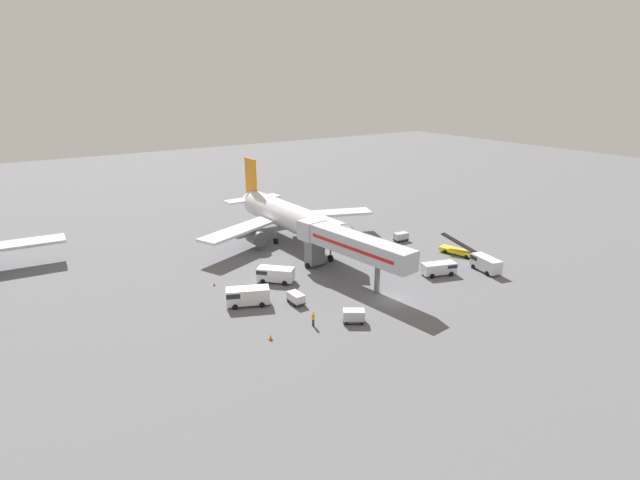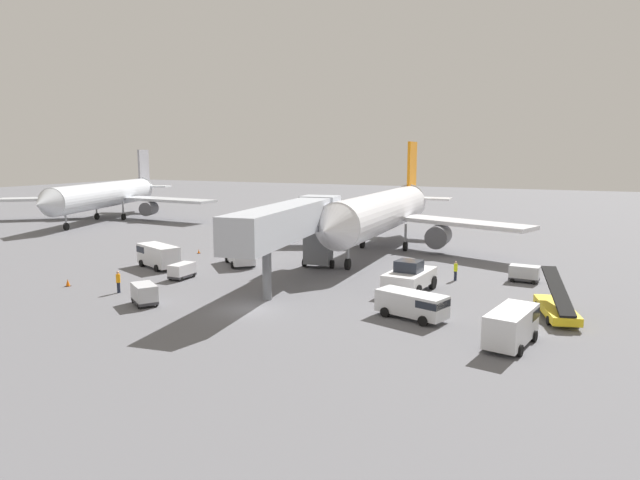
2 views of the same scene
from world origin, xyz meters
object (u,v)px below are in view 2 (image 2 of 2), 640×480
baggage_cart_near_right (524,273)px  baggage_cart_mid_left (182,270)px  service_van_near_center (512,324)px  ground_crew_worker_midground (456,270)px  airplane_background (108,195)px  belt_loader_truck (557,307)px  safety_cone_alpha (199,251)px  baggage_cart_near_left (144,293)px  service_van_far_left (158,255)px  ground_crew_worker_foreground (118,281)px  pushback_tug (410,277)px  safety_cone_bravo (68,283)px  airplane_at_gate (383,212)px  service_van_mid_right (239,253)px  jet_bridge (293,223)px  service_van_rear_right (413,304)px

baggage_cart_near_right → baggage_cart_mid_left: 30.14m
service_van_near_center → ground_crew_worker_midground: service_van_near_center is taller
baggage_cart_near_right → baggage_cart_mid_left: bearing=-157.8°
baggage_cart_near_right → airplane_background: size_ratio=0.07×
belt_loader_truck → safety_cone_alpha: (-37.14, 9.77, -0.51)m
baggage_cart_near_left → baggage_cart_mid_left: baggage_cart_near_left is taller
service_van_far_left → ground_crew_worker_foreground: (3.89, -9.14, -0.33)m
service_van_near_center → baggage_cart_near_left: (-25.61, -2.20, -0.38)m
pushback_tug → baggage_cart_near_left: 20.60m
belt_loader_truck → ground_crew_worker_midground: (-8.43, 8.33, 0.16)m
belt_loader_truck → safety_cone_bravo: belt_loader_truck is taller
service_van_far_left → safety_cone_alpha: bearing=97.6°
airplane_at_gate → airplane_background: 51.41m
belt_loader_truck → safety_cone_bravo: (-37.72, -7.43, -0.44)m
service_van_mid_right → service_van_far_left: 7.95m
service_van_far_left → airplane_background: bearing=141.4°
service_van_far_left → safety_cone_alpha: (-1.06, 7.93, -1.04)m
service_van_near_center → ground_crew_worker_foreground: (-29.96, -0.35, -0.29)m
jet_bridge → baggage_cart_mid_left: bearing=-164.4°
service_van_mid_right → safety_cone_alpha: service_van_mid_right is taller
service_van_far_left → airplane_background: (-33.71, 26.95, 2.96)m
jet_bridge → airplane_at_gate: bearing=84.3°
service_van_near_center → safety_cone_bravo: 35.51m
airplane_at_gate → safety_cone_bravo: 33.61m
service_van_far_left → baggage_cart_near_right: 34.27m
jet_bridge → baggage_cart_near_right: 20.54m
jet_bridge → belt_loader_truck: bearing=-4.4°
ground_crew_worker_midground → service_van_far_left: bearing=-166.8°
service_van_near_center → service_van_mid_right: (-27.39, 13.41, -0.07)m
ground_crew_worker_foreground → airplane_at_gate: bearing=64.6°
baggage_cart_near_left → service_van_rear_right: bearing=14.2°
service_van_rear_right → ground_crew_worker_midground: (0.39, 12.64, -0.13)m
service_van_rear_right → safety_cone_bravo: size_ratio=8.34×
baggage_cart_mid_left → safety_cone_bravo: baggage_cart_mid_left is taller
jet_bridge → ground_crew_worker_foreground: size_ratio=11.46×
baggage_cart_near_left → baggage_cart_mid_left: bearing=110.1°
jet_bridge → safety_cone_bravo: size_ratio=32.78×
baggage_cart_near_right → ground_crew_worker_foreground: (-29.32, -17.57, 0.14)m
service_van_near_center → service_van_mid_right: bearing=153.9°
service_van_rear_right → ground_crew_worker_foreground: service_van_rear_right is taller
jet_bridge → service_van_rear_right: (12.15, -5.92, -4.18)m
safety_cone_bravo → ground_crew_worker_foreground: bearing=1.4°
airplane_at_gate → jet_bridge: 18.75m
baggage_cart_mid_left → safety_cone_alpha: baggage_cart_mid_left is taller
belt_loader_truck → service_van_far_left: belt_loader_truck is taller
pushback_tug → safety_cone_alpha: pushback_tug is taller
baggage_cart_near_right → ground_crew_worker_midground: (-5.55, -1.94, 0.11)m
baggage_cart_near_left → safety_cone_alpha: baggage_cart_near_left is taller
service_van_mid_right → service_van_far_left: size_ratio=0.89×
baggage_cart_near_left → belt_loader_truck: bearing=18.2°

